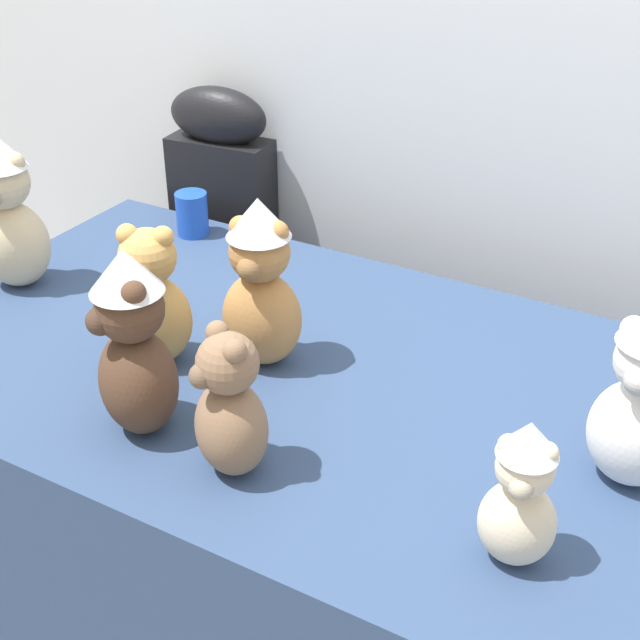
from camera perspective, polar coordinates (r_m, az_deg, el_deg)
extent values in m
cube|color=navy|center=(1.92, 0.00, -12.20)|extent=(1.77, 0.97, 0.70)
cube|color=black|center=(2.58, -5.95, 2.34)|extent=(0.29, 0.14, 0.87)
ellipsoid|color=black|center=(2.39, -6.60, 12.95)|extent=(0.29, 0.14, 0.15)
ellipsoid|color=white|center=(1.48, 19.63, -6.90)|extent=(0.16, 0.14, 0.18)
sphere|color=white|center=(1.39, 19.58, -0.56)|extent=(0.04, 0.04, 0.04)
sphere|color=#B4B3AF|center=(1.38, 19.90, -3.71)|extent=(0.05, 0.05, 0.05)
ellipsoid|color=#CCB78E|center=(2.08, -19.13, 4.64)|extent=(0.20, 0.18, 0.20)
sphere|color=#CCB78E|center=(2.02, -19.83, 8.37)|extent=(0.12, 0.12, 0.12)
sphere|color=#CCB78E|center=(1.99, -19.12, 9.59)|extent=(0.04, 0.04, 0.04)
ellipsoid|color=#B27A42|center=(1.69, -3.76, 0.10)|extent=(0.18, 0.16, 0.19)
sphere|color=#B27A42|center=(1.62, -3.92, 4.41)|extent=(0.11, 0.11, 0.11)
sphere|color=#B27A42|center=(1.62, -5.16, 5.99)|extent=(0.04, 0.04, 0.04)
sphere|color=#B27A42|center=(1.59, -2.78, 5.68)|extent=(0.04, 0.04, 0.04)
sphere|color=olive|center=(1.59, -4.54, 3.33)|extent=(0.05, 0.05, 0.05)
cone|color=silver|center=(1.59, -4.01, 6.62)|extent=(0.12, 0.12, 0.07)
ellipsoid|color=#7F6047|center=(1.43, -5.73, -6.91)|extent=(0.17, 0.17, 0.17)
sphere|color=#7F6047|center=(1.36, -5.99, -2.79)|extent=(0.10, 0.10, 0.10)
sphere|color=#7F6047|center=(1.36, -6.63, -0.79)|extent=(0.04, 0.04, 0.04)
sphere|color=#7F6047|center=(1.32, -5.51, -2.01)|extent=(0.04, 0.04, 0.04)
sphere|color=brown|center=(1.35, -7.61, -3.59)|extent=(0.04, 0.04, 0.04)
ellipsoid|color=tan|center=(1.72, -10.64, 0.02)|extent=(0.18, 0.17, 0.18)
sphere|color=tan|center=(1.66, -11.08, 4.03)|extent=(0.11, 0.11, 0.11)
sphere|color=tan|center=(1.65, -12.34, 5.41)|extent=(0.04, 0.04, 0.04)
sphere|color=tan|center=(1.63, -10.10, 5.30)|extent=(0.04, 0.04, 0.04)
sphere|color=olive|center=(1.62, -11.56, 2.99)|extent=(0.05, 0.05, 0.05)
ellipsoid|color=#4C3323|center=(1.54, -11.61, -3.89)|extent=(0.20, 0.20, 0.19)
sphere|color=#4C3323|center=(1.46, -12.19, 0.73)|extent=(0.12, 0.12, 0.12)
sphere|color=#4C3323|center=(1.47, -12.78, 2.88)|extent=(0.04, 0.04, 0.04)
sphere|color=#4C3323|center=(1.41, -11.97, 1.68)|extent=(0.04, 0.04, 0.04)
sphere|color=#412E23|center=(1.46, -13.99, -0.07)|extent=(0.05, 0.05, 0.05)
cone|color=silver|center=(1.43, -12.49, 3.15)|extent=(0.12, 0.12, 0.08)
ellipsoid|color=beige|center=(1.31, 12.57, -12.65)|extent=(0.13, 0.11, 0.14)
sphere|color=beige|center=(1.25, 13.09, -9.24)|extent=(0.08, 0.08, 0.08)
sphere|color=beige|center=(1.23, 12.08, -7.88)|extent=(0.03, 0.03, 0.03)
sphere|color=beige|center=(1.23, 14.46, -8.28)|extent=(0.03, 0.03, 0.03)
sphere|color=#ABA08A|center=(1.22, 12.84, -10.51)|extent=(0.03, 0.03, 0.03)
cone|color=silver|center=(1.22, 13.36, -7.45)|extent=(0.09, 0.09, 0.05)
cylinder|color=blue|center=(2.25, -8.25, 6.79)|extent=(0.08, 0.08, 0.11)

